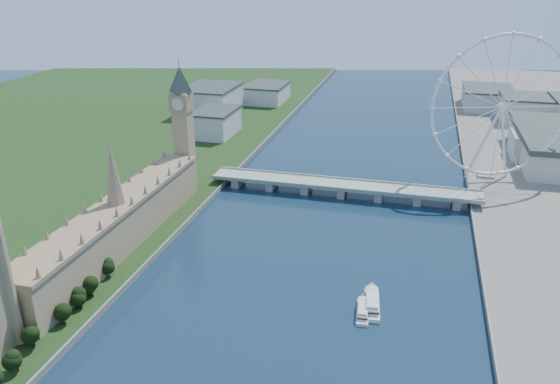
% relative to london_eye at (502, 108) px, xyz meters
% --- Properties ---
extents(tree_row, '(7.68, 167.68, 19.07)m').
position_rel_london_eye_xyz_m(tree_row, '(-232.98, -305.08, -58.82)').
color(tree_row, black).
rests_on(tree_row, ground).
extents(parliament_range, '(24.00, 200.00, 70.00)m').
position_rel_london_eye_xyz_m(parliament_range, '(-247.98, -185.08, -49.04)').
color(parliament_range, tan).
rests_on(parliament_range, ground).
extents(big_ben, '(20.02, 20.02, 110.00)m').
position_rel_london_eye_xyz_m(big_ben, '(-247.98, -77.08, -0.95)').
color(big_ben, tan).
rests_on(big_ben, ground).
extents(westminster_bridge, '(220.00, 22.00, 9.50)m').
position_rel_london_eye_xyz_m(westminster_bridge, '(-119.98, -55.08, -60.89)').
color(westminster_bridge, gray).
rests_on(westminster_bridge, ground).
extents(london_eye, '(113.60, 39.12, 124.30)m').
position_rel_london_eye_xyz_m(london_eye, '(0.00, 0.00, 0.00)').
color(london_eye, silver).
rests_on(london_eye, ground).
extents(county_hall, '(54.00, 144.00, 35.00)m').
position_rel_london_eye_xyz_m(county_hall, '(55.02, 74.92, -67.52)').
color(county_hall, beige).
rests_on(county_hall, ground).
extents(city_skyline, '(505.00, 280.00, 32.00)m').
position_rel_london_eye_xyz_m(city_skyline, '(-80.75, 205.00, -50.56)').
color(city_skyline, beige).
rests_on(city_skyline, ground).
extents(tour_boat_near, '(9.14, 27.11, 5.85)m').
position_rel_london_eye_xyz_m(tour_boat_near, '(-84.31, -218.98, -67.52)').
color(tour_boat_near, silver).
rests_on(tour_boat_near, ground).
extents(tour_boat_far, '(12.12, 33.56, 7.28)m').
position_rel_london_eye_xyz_m(tour_boat_far, '(-80.10, -211.37, -67.52)').
color(tour_boat_far, silver).
rests_on(tour_boat_far, ground).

